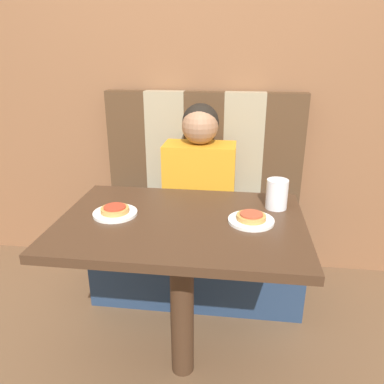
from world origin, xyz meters
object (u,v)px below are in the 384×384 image
plate_left (115,213)px  pizza_right (251,217)px  person (200,163)px  pizza_left (115,209)px  drinking_cup (277,194)px  plate_right (251,221)px

plate_left → pizza_right: (0.53, -0.00, 0.02)m
person → pizza_right: 0.70m
plate_left → pizza_left: bearing=-90.0°
pizza_left → pizza_right: same height
plate_left → drinking_cup: 0.66m
person → plate_left: size_ratio=3.51×
plate_left → pizza_left: pizza_left is taller
plate_right → pizza_left: bearing=-180.0°
person → drinking_cup: person is taller
plate_left → plate_right: size_ratio=1.00×
pizza_right → drinking_cup: (0.10, 0.15, 0.04)m
pizza_left → drinking_cup: 0.66m
plate_left → pizza_right: pizza_right is taller
plate_left → person: bearing=67.5°
plate_left → drinking_cup: bearing=13.4°
plate_right → drinking_cup: size_ratio=1.43×
pizza_left → plate_right: bearing=0.0°
plate_right → drinking_cup: (0.10, 0.15, 0.06)m
drinking_cup → plate_right: bearing=-124.5°
person → plate_left: (-0.27, -0.65, -0.03)m
drinking_cup → person: bearing=126.9°
pizza_left → drinking_cup: size_ratio=0.91×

